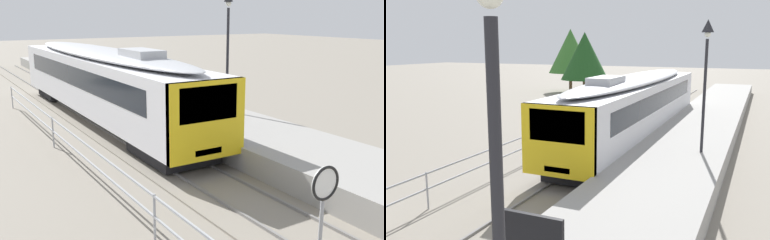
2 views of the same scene
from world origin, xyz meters
The scene contains 7 objects.
ground_plane centered at (-3.00, 22.00, 0.00)m, with size 160.00×160.00×0.00m, color gray.
track_rails centered at (0.00, 22.00, 0.03)m, with size 3.20×60.00×0.14m.
commuter_train centered at (0.00, 24.29, 2.15)m, with size 2.82×19.31×3.74m.
station_platform centered at (3.25, 22.00, 0.45)m, with size 3.90×60.00×0.90m, color #999691.
platform_lamp_mid_platform centered at (4.21, 19.60, 4.62)m, with size 0.34×0.34×5.35m.
speed_limit_sign centered at (-1.99, 8.29, 2.12)m, with size 0.61×0.10×2.81m.
carpark_fence centered at (-3.30, 12.00, 0.91)m, with size 0.06×36.06×1.25m.
Camera 1 is at (-7.42, 3.61, 5.21)m, focal length 41.26 mm.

